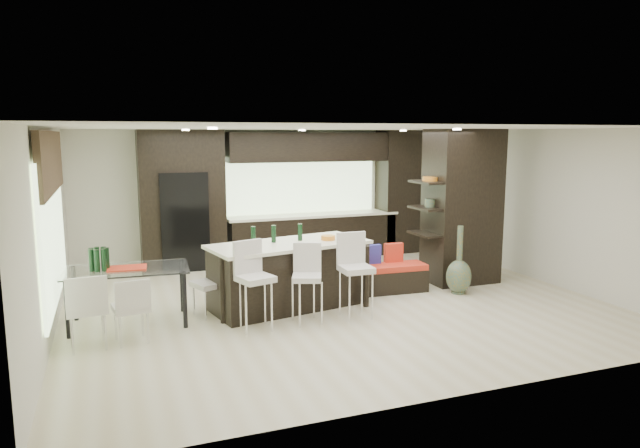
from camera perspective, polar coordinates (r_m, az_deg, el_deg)
name	(u,v)px	position (r m, az deg, el deg)	size (l,w,h in m)	color
ground	(333,301)	(9.07, 1.34, -7.75)	(8.00, 8.00, 0.00)	beige
back_wall	(272,195)	(12.08, -4.83, 2.94)	(8.00, 0.02, 2.70)	beige
left_wall	(48,232)	(8.20, -25.56, -0.75)	(0.02, 7.00, 2.70)	beige
right_wall	(542,206)	(10.91, 21.28, 1.72)	(0.02, 7.00, 2.70)	beige
ceiling	(334,128)	(8.69, 1.40, 9.56)	(8.00, 7.00, 0.02)	white
window_left	(53,230)	(8.39, -25.18, -0.52)	(0.04, 3.20, 1.90)	#B2D199
window_back	(299,185)	(12.19, -2.07, 3.97)	(3.40, 0.04, 1.20)	#B2D199
stone_accent	(50,162)	(8.30, -25.38, 5.63)	(0.08, 3.00, 0.80)	brown
ceiling_spots	(328,130)	(8.92, 0.80, 9.42)	(4.00, 3.00, 0.02)	white
back_cabinetry	(299,195)	(11.91, -2.08, 2.88)	(6.80, 0.68, 2.70)	black
refrigerator	(183,221)	(11.39, -13.52, 0.33)	(0.90, 0.68, 1.90)	black
partition_column	(462,206)	(10.36, 14.00, 1.71)	(1.20, 0.80, 2.70)	black
kitchen_island	(289,275)	(8.70, -3.08, -5.09)	(2.39, 1.03, 1.00)	black
stool_left	(256,294)	(7.74, -6.46, -7.02)	(0.43, 0.43, 0.97)	beige
stool_mid	(307,292)	(7.97, -1.32, -6.78)	(0.40, 0.40, 0.89)	beige
stool_right	(356,284)	(8.20, 3.61, -6.02)	(0.43, 0.43, 0.98)	beige
bench	(390,278)	(9.64, 7.05, -5.38)	(1.21, 0.46, 0.46)	black
floor_vase	(459,260)	(9.66, 13.76, -3.50)	(0.42, 0.42, 1.13)	#48563D
dining_table	(129,296)	(8.36, -18.59, -6.88)	(1.63, 0.92, 0.79)	white
chair_near	(131,312)	(7.64, -18.38, -8.37)	(0.42, 0.42, 0.78)	beige
chair_far	(87,314)	(7.61, -22.27, -8.30)	(0.47, 0.47, 0.87)	beige
chair_end	(210,288)	(8.46, -10.98, -6.30)	(0.44, 0.44, 0.81)	beige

